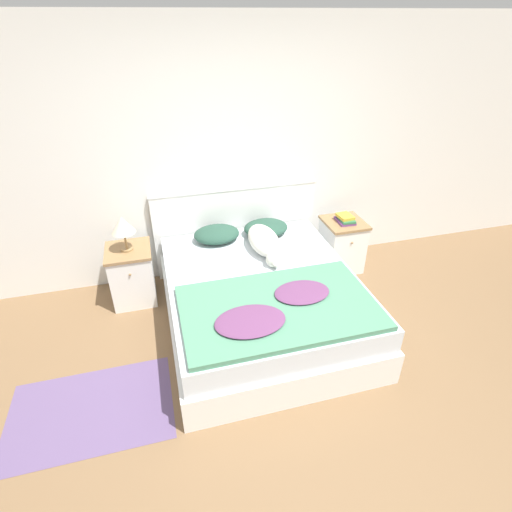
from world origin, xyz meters
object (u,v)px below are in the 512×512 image
Objects in this scene: dog at (265,242)px; book_stack at (345,219)px; pillow_right at (266,228)px; nightstand_right at (342,244)px; pillow_left at (217,234)px; nightstand_left at (132,275)px; bed at (262,301)px; table_lamp at (123,226)px.

book_stack is at bearing 14.22° from dog.
pillow_right is 0.88m from book_stack.
nightstand_right is 1.26× the size of pillow_left.
dog is 3.42× the size of book_stack.
book_stack is (2.27, -0.01, 0.32)m from nightstand_left.
dog is (-0.98, -0.26, 0.32)m from nightstand_right.
pillow_left is at bearing 177.86° from nightstand_right.
book_stack is at bearing 31.43° from bed.
nightstand_left is 2.47× the size of book_stack.
nightstand_right is (2.27, 0.00, 0.00)m from nightstand_left.
nightstand_right is 0.72× the size of dog.
dog is (-0.11, -0.31, 0.02)m from pillow_right.
table_lamp is at bearing -177.47° from pillow_right.
pillow_left is at bearing 4.03° from table_lamp.
nightstand_right reaches higher than bed.
pillow_left is 1.00× the size of pillow_right.
book_stack is (0.88, -0.06, 0.02)m from pillow_right.
bed is at bearing -109.04° from dog.
nightstand_left is at bearing 148.21° from bed.
nightstand_left is at bearing 180.00° from nightstand_right.
nightstand_right is 1.43m from pillow_left.
nightstand_right is (1.14, 0.70, 0.03)m from bed.
nightstand_left is at bearing -176.59° from pillow_left.
bed is 5.68× the size of table_lamp.
nightstand_left is 0.72× the size of dog.
pillow_left is 1.97× the size of book_stack.
nightstand_left is 0.93m from pillow_left.
pillow_left is at bearing 177.42° from book_stack.
book_stack is at bearing -2.58° from pillow_left.
nightstand_left is at bearing 90.00° from table_lamp.
book_stack is (0.98, 0.25, 0.00)m from dog.
bed is 3.41× the size of nightstand_left.
bed is 0.59m from dog.
bed is 3.41× the size of nightstand_right.
pillow_left is at bearing 180.00° from pillow_right.
table_lamp reaches higher than nightstand_right.
pillow_left is (-0.26, 0.76, 0.34)m from bed.
table_lamp reaches higher than pillow_left.
dog reaches higher than nightstand_right.
pillow_left reaches higher than book_stack.
book_stack is at bearing -0.03° from table_lamp.
pillow_right is at bearing 175.90° from book_stack.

